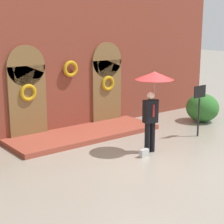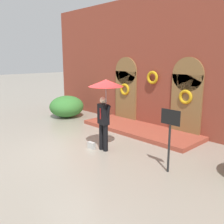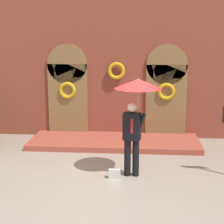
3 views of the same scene
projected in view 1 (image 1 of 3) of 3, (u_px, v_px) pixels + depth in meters
The scene contains 6 objects.
ground_plane at pixel (147, 161), 10.25m from camera, with size 80.00×80.00×0.00m, color gray.
building_facade at pixel (65, 54), 12.83m from camera, with size 14.00×2.30×5.60m.
person_with_umbrella at pixel (153, 88), 10.64m from camera, with size 1.10×1.10×2.36m.
handbag at pixel (144, 153), 10.59m from camera, with size 0.28×0.12×0.22m, color #B7B7B2.
sign_post at pixel (199, 102), 12.34m from camera, with size 0.56×0.06×1.72m.
shrub_right at pixel (202, 108), 14.42m from camera, with size 1.22×1.28×1.08m, color #2D6B28.
Camera 1 is at (-6.73, -7.02, 3.64)m, focal length 60.00 mm.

